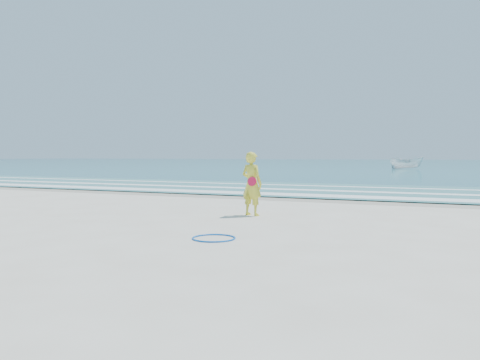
% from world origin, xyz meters
% --- Properties ---
extents(ground, '(400.00, 400.00, 0.00)m').
position_xyz_m(ground, '(0.00, 0.00, 0.00)').
color(ground, silver).
rests_on(ground, ground).
extents(wet_sand, '(400.00, 2.40, 0.00)m').
position_xyz_m(wet_sand, '(0.00, 9.00, 0.00)').
color(wet_sand, '#B2A893').
rests_on(wet_sand, ground).
extents(ocean, '(400.00, 190.00, 0.04)m').
position_xyz_m(ocean, '(0.00, 105.00, 0.02)').
color(ocean, '#19727F').
rests_on(ocean, ground).
extents(shallow, '(400.00, 10.00, 0.01)m').
position_xyz_m(shallow, '(0.00, 14.00, 0.04)').
color(shallow, '#59B7AD').
rests_on(shallow, ocean).
extents(foam_near, '(400.00, 1.40, 0.01)m').
position_xyz_m(foam_near, '(0.00, 10.30, 0.05)').
color(foam_near, white).
rests_on(foam_near, shallow).
extents(foam_mid, '(400.00, 0.90, 0.01)m').
position_xyz_m(foam_mid, '(0.00, 13.20, 0.05)').
color(foam_mid, white).
rests_on(foam_mid, shallow).
extents(foam_far, '(400.00, 0.60, 0.01)m').
position_xyz_m(foam_far, '(0.00, 16.50, 0.05)').
color(foam_far, white).
rests_on(foam_far, shallow).
extents(hoop, '(1.21, 1.21, 0.03)m').
position_xyz_m(hoop, '(1.57, -0.59, 0.02)').
color(hoop, blue).
rests_on(hoop, ground).
extents(boat, '(4.45, 2.73, 1.61)m').
position_xyz_m(boat, '(1.35, 54.13, 0.85)').
color(boat, white).
rests_on(boat, ocean).
extents(woman, '(0.78, 0.62, 1.88)m').
position_xyz_m(woman, '(0.83, 3.31, 0.94)').
color(woman, yellow).
rests_on(woman, ground).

